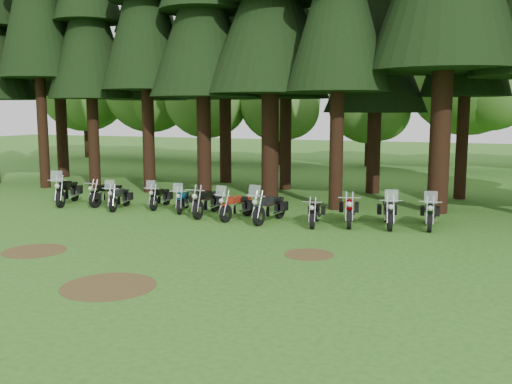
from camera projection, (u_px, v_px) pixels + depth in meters
ground at (161, 245)px, 17.20m from camera, size 120.00×120.00×0.00m
pine_back_0 at (56, 1)px, 33.23m from camera, size 5.00×5.00×17.21m
pine_back_1 at (146, 9)px, 32.37m from camera, size 4.52×4.52×16.22m
pine_back_2 at (224, 2)px, 30.65m from camera, size 4.85×4.85×16.30m
pine_back_4 at (377, 19)px, 26.77m from camera, size 4.94×4.94×13.78m
decid_0 at (86, 87)px, 47.61m from camera, size 8.00×7.78×10.00m
decid_1 at (152, 87)px, 45.87m from camera, size 7.91×7.69×9.88m
decid_2 at (209, 98)px, 43.09m from camera, size 6.72×6.53×8.40m
decid_3 at (282, 103)px, 41.41m from camera, size 6.12×5.95×7.65m
decid_4 at (372, 105)px, 40.26m from camera, size 5.93×5.76×7.41m
decid_5 at (475, 76)px, 37.00m from camera, size 8.45×8.21×10.56m
dirt_patch_0 at (34, 251)px, 16.44m from camera, size 1.80×1.80×0.01m
dirt_patch_1 at (309, 254)px, 16.03m from camera, size 1.40×1.40×0.01m
dirt_patch_2 at (109, 286)px, 13.15m from camera, size 2.20×2.20×0.01m
motorcycle_0 at (67, 192)px, 24.51m from camera, size 1.16×2.47×1.59m
motorcycle_1 at (107, 194)px, 24.35m from camera, size 0.35×2.19×0.89m
motorcycle_2 at (120, 198)px, 23.35m from camera, size 0.73×2.09×1.32m
motorcycle_3 at (160, 198)px, 23.62m from camera, size 0.56×2.02×1.27m
motorcycle_4 at (183, 201)px, 22.83m from camera, size 0.83×1.98×1.26m
motorcycle_5 at (207, 203)px, 21.91m from camera, size 0.37×2.37×0.96m
motorcycle_6 at (237, 207)px, 21.21m from camera, size 0.63×2.20×1.38m
motorcycle_7 at (269, 209)px, 20.64m from camera, size 0.61×2.36×1.48m
motorcycle_8 at (315, 213)px, 20.13m from camera, size 0.44×2.02×0.82m
motorcycle_9 at (349, 211)px, 20.22m from camera, size 0.65×2.33×0.96m
motorcycle_10 at (388, 213)px, 19.83m from camera, size 0.79×2.31×1.46m
motorcycle_11 at (430, 214)px, 19.65m from camera, size 0.49×2.26×1.42m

